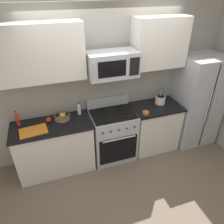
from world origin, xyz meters
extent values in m
plane|color=#6B5B4C|center=(0.00, 0.00, 0.00)|extent=(16.00, 16.00, 0.00)
cube|color=#9E998E|center=(0.00, 1.06, 1.30)|extent=(8.00, 0.10, 2.60)
cube|color=silver|center=(-1.02, 0.69, 0.44)|extent=(1.22, 0.56, 0.88)
cube|color=black|center=(-1.02, 0.69, 0.90)|extent=(1.26, 0.60, 0.03)
cube|color=#B2B5BA|center=(0.00, 0.69, 0.46)|extent=(0.76, 0.60, 0.91)
cube|color=black|center=(0.00, 0.39, 0.36)|extent=(0.67, 0.01, 0.51)
cylinder|color=#B2B5BA|center=(0.00, 0.36, 0.62)|extent=(0.57, 0.02, 0.02)
cube|color=black|center=(0.00, 0.69, 0.92)|extent=(0.73, 0.54, 0.02)
cube|color=#B2B5BA|center=(0.00, 0.96, 1.00)|extent=(0.76, 0.06, 0.18)
torus|color=black|center=(-0.18, 0.57, 0.93)|extent=(0.17, 0.17, 0.02)
torus|color=black|center=(0.18, 0.57, 0.93)|extent=(0.17, 0.17, 0.02)
torus|color=black|center=(-0.18, 0.82, 0.93)|extent=(0.17, 0.17, 0.02)
torus|color=black|center=(0.18, 0.82, 0.93)|extent=(0.17, 0.17, 0.02)
cylinder|color=#4C4C51|center=(-0.27, 0.38, 0.79)|extent=(0.04, 0.02, 0.04)
cylinder|color=#4C4C51|center=(-0.14, 0.38, 0.79)|extent=(0.04, 0.02, 0.04)
cylinder|color=#4C4C51|center=(0.00, 0.38, 0.79)|extent=(0.04, 0.02, 0.04)
cylinder|color=#4C4C51|center=(0.14, 0.38, 0.79)|extent=(0.04, 0.02, 0.04)
cylinder|color=#4C4C51|center=(0.27, 0.38, 0.79)|extent=(0.04, 0.02, 0.04)
cube|color=silver|center=(0.83, 0.69, 0.44)|extent=(0.85, 0.56, 0.88)
cube|color=black|center=(0.83, 0.69, 0.90)|extent=(0.89, 0.60, 0.03)
cube|color=#B2B5BA|center=(1.69, 0.68, 0.87)|extent=(0.79, 0.67, 1.75)
cube|color=black|center=(1.69, 0.34, 0.87)|extent=(0.01, 0.01, 1.66)
cylinder|color=#B2B5BA|center=(1.64, 0.31, 0.92)|extent=(0.02, 0.02, 0.70)
cylinder|color=#B2B5BA|center=(1.74, 0.31, 0.92)|extent=(0.02, 0.02, 0.70)
cube|color=#B2B5BA|center=(0.00, 0.72, 1.77)|extent=(0.76, 0.40, 0.38)
cube|color=black|center=(-0.07, 0.52, 1.77)|extent=(0.42, 0.01, 0.24)
cube|color=black|center=(0.27, 0.52, 1.77)|extent=(0.15, 0.01, 0.27)
cylinder|color=#B2B5BA|center=(-0.34, 0.49, 1.77)|extent=(0.02, 0.02, 0.27)
cube|color=silver|center=(-1.02, 0.84, 2.00)|extent=(1.25, 0.34, 0.79)
cube|color=silver|center=(0.84, 0.84, 2.00)|extent=(0.88, 0.34, 0.79)
cylinder|color=white|center=(0.95, 0.77, 0.98)|extent=(0.18, 0.18, 0.15)
cylinder|color=black|center=(0.95, 0.77, 1.00)|extent=(0.15, 0.15, 0.13)
cylinder|color=blue|center=(0.96, 0.77, 1.10)|extent=(0.03, 0.10, 0.31)
cylinder|color=yellow|center=(0.94, 0.79, 1.05)|extent=(0.04, 0.02, 0.23)
cylinder|color=blue|center=(0.93, 0.80, 1.10)|extent=(0.09, 0.06, 0.31)
cone|color=brown|center=(-0.83, 0.82, 0.95)|extent=(0.25, 0.25, 0.08)
torus|color=brown|center=(-0.83, 0.82, 0.99)|extent=(0.25, 0.25, 0.02)
sphere|color=red|center=(-0.82, 0.82, 0.98)|extent=(0.08, 0.08, 0.08)
sphere|color=orange|center=(-0.80, 0.84, 0.98)|extent=(0.07, 0.07, 0.07)
sphere|color=yellow|center=(-0.83, 0.82, 0.98)|extent=(0.08, 0.08, 0.08)
sphere|color=#9EB74C|center=(-0.81, 0.79, 0.98)|extent=(0.07, 0.07, 0.07)
sphere|color=red|center=(-1.05, 0.79, 0.95)|extent=(0.08, 0.08, 0.08)
cube|color=orange|center=(-1.29, 0.61, 0.92)|extent=(0.42, 0.31, 0.02)
cylinder|color=red|center=(-1.50, 0.85, 1.00)|extent=(0.05, 0.05, 0.19)
cone|color=red|center=(-1.50, 0.85, 1.12)|extent=(0.05, 0.05, 0.05)
cylinder|color=black|center=(-1.50, 0.85, 1.16)|extent=(0.02, 0.02, 0.01)
cylinder|color=silver|center=(-0.53, 0.88, 0.99)|extent=(0.06, 0.06, 0.16)
cone|color=silver|center=(-0.53, 0.88, 1.09)|extent=(0.06, 0.06, 0.04)
cylinder|color=black|center=(-0.53, 0.88, 1.12)|extent=(0.02, 0.02, 0.01)
cylinder|color=#D1662D|center=(0.53, 0.52, 0.93)|extent=(0.12, 0.12, 0.04)
torus|color=#D1662D|center=(0.53, 0.52, 0.95)|extent=(0.12, 0.12, 0.01)
camera|label=1|loc=(-0.98, -2.17, 2.80)|focal=33.76mm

